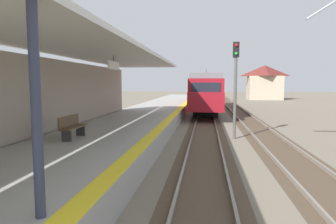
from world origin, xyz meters
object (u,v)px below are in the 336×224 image
approaching_train (206,91)px  rail_signal_post (235,80)px  distant_trackside_house (264,82)px  platform_bench (72,126)px

approaching_train → rail_signal_post: size_ratio=3.77×
approaching_train → distant_trackside_house: size_ratio=2.97×
approaching_train → platform_bench: size_ratio=12.25×
approaching_train → platform_bench: 22.12m
distant_trackside_house → approaching_train: bearing=-113.6°
platform_bench → approaching_train: bearing=76.7°
approaching_train → distant_trackside_house: 27.12m
rail_signal_post → distant_trackside_house: distant_trackside_house is taller
approaching_train → rail_signal_post: (1.57, -15.98, 1.02)m
approaching_train → platform_bench: (-5.08, -21.51, -0.80)m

